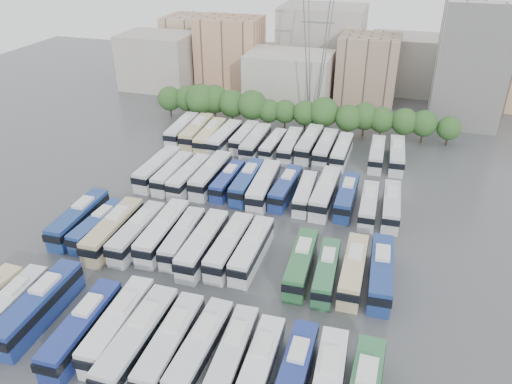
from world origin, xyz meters
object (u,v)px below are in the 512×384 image
(bus_r1_s8, at_px, (252,249))
(bus_r1_s10, at_px, (301,263))
(bus_r1_s12, at_px, (353,269))
(bus_r3_s4, at_px, (244,137))
(bus_r2_s5, at_px, (228,180))
(bus_r3_s3, at_px, (225,138))
(bus_r0_s7, at_px, (171,344))
(bus_r1_s11, at_px, (326,271))
(bus_r2_s6, at_px, (247,181))
(bus_r1_s0, at_px, (79,218))
(bus_r3_s12, at_px, (377,154))
(bus_r1_s2, at_px, (114,230))
(bus_r3_s2, at_px, (210,136))
(bus_r2_s2, at_px, (173,173))
(bus_r2_s8, at_px, (286,187))
(bus_r0_s10, at_px, (259,369))
(bus_r0_s11, at_px, (295,374))
(bus_r0_s2, at_px, (39,306))
(bus_r2_s12, at_px, (369,205))
(bus_r0_s6, at_px, (138,339))
(bus_r3_s6, at_px, (273,145))
(bus_r3_s13, at_px, (397,155))
(bus_r3_s0, at_px, (182,129))
(bus_r3_s1, at_px, (197,132))
(bus_r2_s3, at_px, (189,176))
(bus_r1_s4, at_px, (163,231))
(bus_r2_s7, at_px, (264,186))
(bus_r3_s10, at_px, (342,151))
(bus_r2_s13, at_px, (391,205))
(bus_r1_s6, at_px, (203,244))
(bus_r0_s9, at_px, (232,355))
(bus_r3_s5, at_px, (256,142))
(bus_r2_s9, at_px, (305,193))
(bus_r0_s4, at_px, (83,328))
(bus_r1_s3, at_px, (137,232))
(bus_r1_s7, at_px, (229,246))
(bus_r0_s1, at_px, (10,306))
(bus_r1_s1, at_px, (98,226))
(bus_r3_s9, at_px, (326,148))
(bus_r2_s11, at_px, (347,196))
(bus_r3_s7, at_px, (290,145))
(bus_r2_s1, at_px, (158,168))
(electricity_pylon, at_px, (317,34))
(bus_r2_s10, at_px, (325,192))

(bus_r1_s8, distance_m, bus_r1_s10, 6.88)
(bus_r1_s12, xyz_separation_m, bus_r3_s4, (-26.29, 36.90, -0.09))
(bus_r2_s5, bearing_deg, bus_r3_s3, 113.21)
(bus_r3_s3, bearing_deg, bus_r0_s7, -74.02)
(bus_r1_s11, height_order, bus_r2_s6, bus_r2_s6)
(bus_r1_s0, xyz_separation_m, bus_r3_s12, (39.41, 35.95, -0.16))
(bus_r1_s0, relative_size, bus_r3_s12, 1.09)
(bus_r1_s2, xyz_separation_m, bus_r3_s2, (0.35, 35.92, -0.05))
(bus_r2_s2, xyz_separation_m, bus_r2_s8, (19.78, 0.61, -0.04))
(bus_r1_s12, bearing_deg, bus_r0_s7, -133.16)
(bus_r0_s10, relative_size, bus_r1_s11, 1.08)
(bus_r0_s11, bearing_deg, bus_r0_s2, 178.19)
(bus_r2_s12, bearing_deg, bus_r0_s6, -120.90)
(bus_r3_s6, bearing_deg, bus_r3_s13, 6.98)
(bus_r3_s0, xyz_separation_m, bus_r3_s1, (3.49, -0.46, 0.10))
(bus_r2_s3, bearing_deg, bus_r1_s4, -76.18)
(bus_r2_s7, bearing_deg, bus_r3_s10, 57.86)
(bus_r2_s2, bearing_deg, bus_r2_s13, -0.11)
(bus_r3_s10, bearing_deg, bus_r1_s12, -78.50)
(bus_r1_s6, bearing_deg, bus_r3_s3, 105.13)
(bus_r1_s11, xyz_separation_m, bus_r3_s2, (-29.65, 36.11, 0.27))
(bus_r0_s9, distance_m, bus_r3_s5, 53.62)
(bus_r2_s9, bearing_deg, bus_r3_s4, 128.36)
(bus_r2_s6, bearing_deg, bus_r3_s13, 37.28)
(bus_r0_s4, xyz_separation_m, bus_r1_s2, (-6.85, 17.70, 0.06))
(bus_r1_s11, bearing_deg, bus_r1_s3, 175.65)
(bus_r0_s4, relative_size, bus_r3_s10, 1.07)
(bus_r1_s7, bearing_deg, bus_r0_s9, -68.83)
(bus_r3_s5, bearing_deg, bus_r1_s7, -78.61)
(bus_r1_s10, bearing_deg, bus_r3_s0, 129.70)
(bus_r0_s1, height_order, bus_r0_s4, bus_r0_s4)
(bus_r3_s2, relative_size, bus_r3_s4, 1.11)
(bus_r1_s7, height_order, bus_r2_s2, bus_r1_s7)
(bus_r1_s1, distance_m, bus_r3_s6, 38.78)
(bus_r1_s2, xyz_separation_m, bus_r3_s9, (23.42, 36.85, -0.09))
(bus_r1_s8, height_order, bus_r2_s12, bus_r1_s8)
(bus_r1_s6, bearing_deg, bus_r0_s2, -128.20)
(bus_r0_s2, relative_size, bus_r3_s6, 1.21)
(bus_r1_s1, xyz_separation_m, bus_r1_s2, (2.97, -0.71, 0.29))
(bus_r2_s11, xyz_separation_m, bus_r3_s12, (3.14, 17.79, -0.02))
(bus_r0_s4, xyz_separation_m, bus_r3_s9, (16.58, 54.54, -0.03))
(bus_r1_s2, relative_size, bus_r2_s7, 0.99)
(bus_r0_s7, xyz_separation_m, bus_r3_s7, (-0.09, 53.11, -0.06))
(bus_r1_s10, xyz_separation_m, bus_r3_s12, (6.30, 36.80, -0.05))
(bus_r1_s12, height_order, bus_r2_s1, bus_r2_s1)
(bus_r1_s1, bearing_deg, electricity_pylon, 72.92)
(bus_r2_s5, xyz_separation_m, bus_r3_s3, (-6.60, 16.67, 0.25))
(bus_r3_s12, height_order, bus_r3_s13, bus_r3_s13)
(electricity_pylon, height_order, bus_r2_s5, electricity_pylon)
(bus_r1_s8, height_order, bus_r2_s10, bus_r2_s10)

